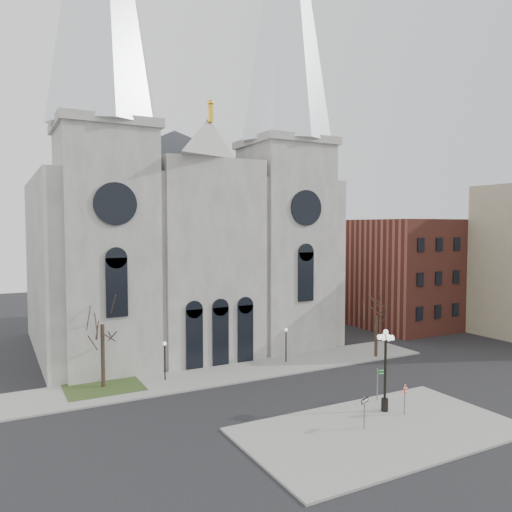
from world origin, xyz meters
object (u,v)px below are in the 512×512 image
stop_sign (405,393)px  street_name_sign (378,381)px  globe_lamp (385,360)px  one_way_sign (364,407)px

stop_sign → street_name_sign: (0.36, 3.06, -0.14)m
globe_lamp → one_way_sign: bearing=-152.4°
globe_lamp → street_name_sign: size_ratio=2.42×
stop_sign → street_name_sign: size_ratio=0.89×
stop_sign → street_name_sign: street_name_sign is taller
stop_sign → one_way_sign: stop_sign is taller
globe_lamp → one_way_sign: (-3.31, -1.73, -2.22)m
globe_lamp → street_name_sign: bearing=59.9°
street_name_sign → globe_lamp: bearing=-112.2°
one_way_sign → globe_lamp: bearing=4.2°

